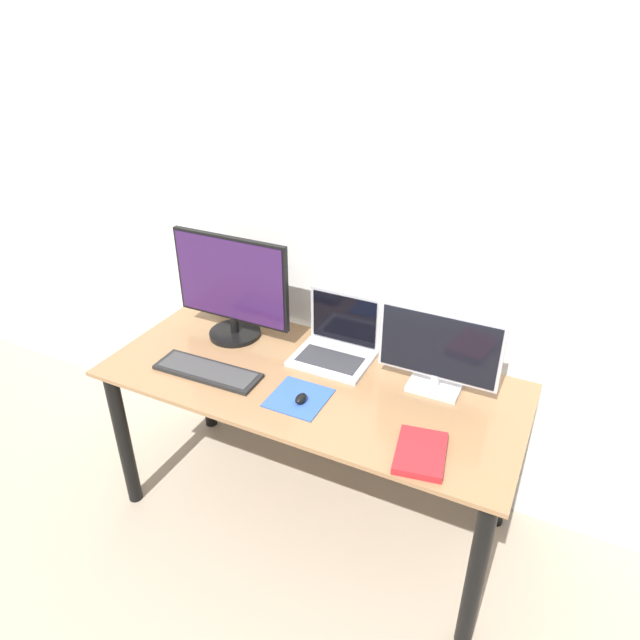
# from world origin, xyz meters

# --- Properties ---
(ground_plane) EXTENTS (12.00, 12.00, 0.00)m
(ground_plane) POSITION_xyz_m (0.00, 0.00, 0.00)
(ground_plane) COLOR gray
(wall_back) EXTENTS (7.00, 0.05, 2.50)m
(wall_back) POSITION_xyz_m (0.00, 0.79, 1.25)
(wall_back) COLOR silver
(wall_back) RESTS_ON ground_plane
(desk) EXTENTS (1.68, 0.73, 0.74)m
(desk) POSITION_xyz_m (0.00, 0.36, 0.60)
(desk) COLOR olive
(desk) RESTS_ON ground_plane
(monitor_left) EXTENTS (0.55, 0.23, 0.47)m
(monitor_left) POSITION_xyz_m (-0.46, 0.52, 0.97)
(monitor_left) COLOR black
(monitor_left) RESTS_ON desk
(monitor_right) EXTENTS (0.47, 0.14, 0.33)m
(monitor_right) POSITION_xyz_m (0.46, 0.52, 0.91)
(monitor_right) COLOR #B2B2B7
(monitor_right) RESTS_ON desk
(laptop) EXTENTS (0.32, 0.26, 0.26)m
(laptop) POSITION_xyz_m (0.02, 0.57, 0.80)
(laptop) COLOR #ADADB2
(laptop) RESTS_ON desk
(keyboard) EXTENTS (0.45, 0.15, 0.02)m
(keyboard) POSITION_xyz_m (-0.39, 0.21, 0.74)
(keyboard) COLOR black
(keyboard) RESTS_ON desk
(mousepad) EXTENTS (0.21, 0.21, 0.00)m
(mousepad) POSITION_xyz_m (0.02, 0.23, 0.74)
(mousepad) COLOR #2D519E
(mousepad) RESTS_ON desk
(mouse) EXTENTS (0.04, 0.06, 0.03)m
(mouse) POSITION_xyz_m (0.04, 0.21, 0.76)
(mouse) COLOR black
(mouse) RESTS_ON mousepad
(book) EXTENTS (0.20, 0.25, 0.03)m
(book) POSITION_xyz_m (0.53, 0.13, 0.75)
(book) COLOR red
(book) RESTS_ON desk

